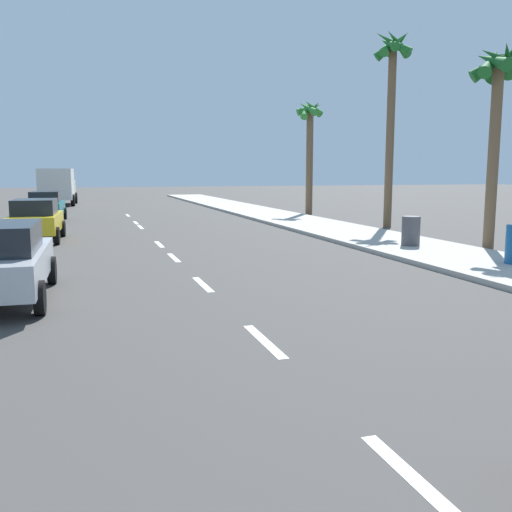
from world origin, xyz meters
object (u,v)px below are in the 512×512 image
(delivery_truck, at_px, (57,186))
(parked_car_yellow, at_px, (36,219))
(palm_tree_distant, at_px, (310,131))
(trash_bin_far, at_px, (411,231))
(palm_tree_far, at_px, (392,79))
(palm_tree_mid, at_px, (497,89))
(parked_car_teal, at_px, (46,206))

(delivery_truck, bearing_deg, parked_car_yellow, -87.47)
(palm_tree_distant, xyz_separation_m, trash_bin_far, (-2.70, -15.52, -4.36))
(parked_car_yellow, relative_size, delivery_truck, 0.63)
(trash_bin_far, bearing_deg, palm_tree_distant, 80.14)
(delivery_truck, relative_size, palm_tree_far, 0.71)
(palm_tree_far, distance_m, palm_tree_distant, 8.63)
(delivery_truck, xyz_separation_m, palm_tree_mid, (14.49, -31.32, 3.66))
(palm_tree_far, bearing_deg, palm_tree_distant, 93.36)
(palm_tree_far, bearing_deg, delivery_truck, 123.45)
(delivery_truck, bearing_deg, palm_tree_distant, -42.62)
(palm_tree_far, bearing_deg, parked_car_yellow, -176.38)
(parked_car_yellow, distance_m, palm_tree_distant, 18.00)
(palm_tree_mid, height_order, palm_tree_distant, palm_tree_distant)
(trash_bin_far, bearing_deg, parked_car_yellow, 153.15)
(palm_tree_mid, relative_size, palm_tree_far, 0.75)
(palm_tree_far, height_order, palm_tree_distant, palm_tree_far)
(parked_car_teal, xyz_separation_m, palm_tree_far, (15.39, -7.89, 5.87))
(parked_car_teal, bearing_deg, delivery_truck, 92.60)
(palm_tree_far, bearing_deg, palm_tree_mid, -96.30)
(palm_tree_distant, bearing_deg, palm_tree_far, -86.64)
(parked_car_teal, bearing_deg, palm_tree_distant, 4.79)
(delivery_truck, xyz_separation_m, palm_tree_far, (15.38, -23.27, 5.20))
(palm_tree_far, relative_size, trash_bin_far, 9.25)
(parked_car_yellow, height_order, trash_bin_far, parked_car_yellow)
(trash_bin_far, bearing_deg, parked_car_teal, 129.18)
(palm_tree_far, distance_m, trash_bin_far, 9.86)
(palm_tree_mid, relative_size, palm_tree_distant, 0.95)
(palm_tree_mid, xyz_separation_m, palm_tree_distant, (0.39, 16.49, -0.18))
(palm_tree_far, relative_size, palm_tree_distant, 1.27)
(palm_tree_far, bearing_deg, trash_bin_far, -114.27)
(palm_tree_far, bearing_deg, parked_car_teal, 152.87)
(delivery_truck, height_order, trash_bin_far, delivery_truck)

